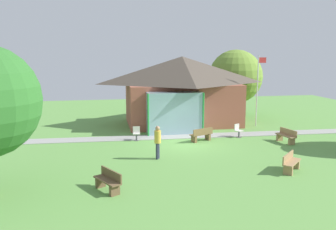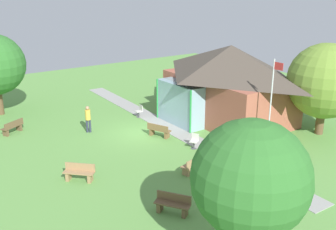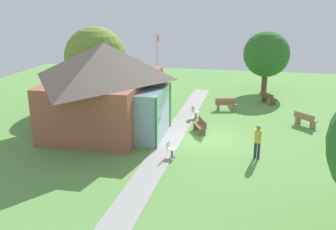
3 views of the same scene
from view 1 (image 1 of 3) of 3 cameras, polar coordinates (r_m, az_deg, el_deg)
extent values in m
plane|color=#609947|center=(21.84, 2.98, -4.59)|extent=(44.00, 44.00, 0.00)
cube|color=#A35642|center=(27.80, 2.21, 1.83)|extent=(8.28, 5.35, 3.14)
pyramid|color=#4C4238|center=(27.56, 2.25, 7.17)|extent=(9.28, 6.35, 2.04)
cube|color=#8CB2BF|center=(24.40, 1.02, 0.34)|extent=(3.73, 1.20, 2.82)
cylinder|color=green|center=(23.52, -3.15, -0.03)|extent=(0.12, 0.12, 2.82)
cylinder|color=green|center=(24.26, 5.62, 0.24)|extent=(0.12, 0.12, 2.82)
cube|color=#999993|center=(23.66, 1.91, -3.42)|extent=(23.95, 2.05, 0.03)
cylinder|color=silver|center=(27.45, 13.96, 3.68)|extent=(0.08, 0.08, 5.26)
cube|color=red|center=(27.43, 14.74, 8.42)|extent=(0.60, 0.02, 0.40)
cube|color=brown|center=(14.66, -9.63, -10.19)|extent=(1.12, 1.52, 0.06)
cube|color=brown|center=(14.31, -8.47, -11.76)|extent=(0.43, 0.34, 0.39)
cube|color=brown|center=(15.20, -10.66, -10.51)|extent=(0.43, 0.34, 0.39)
cube|color=brown|center=(14.68, -9.00, -9.27)|extent=(0.79, 1.34, 0.36)
cube|color=#9E7A51|center=(17.70, 19.07, -7.09)|extent=(1.37, 1.37, 0.06)
cube|color=#9E7A51|center=(18.28, 19.50, -7.41)|extent=(0.40, 0.40, 0.39)
cube|color=#9E7A51|center=(17.26, 18.52, -8.37)|extent=(0.40, 0.40, 0.39)
cube|color=#9E7A51|center=(17.69, 18.51, -6.35)|extent=(1.10, 1.11, 0.36)
cube|color=brown|center=(22.46, 5.27, -3.04)|extent=(1.55, 1.00, 0.06)
cube|color=brown|center=(22.18, 4.15, -3.86)|extent=(0.31, 0.43, 0.39)
cube|color=brown|center=(22.86, 6.34, -3.48)|extent=(0.31, 0.43, 0.39)
cube|color=brown|center=(22.27, 5.58, -2.60)|extent=(1.40, 0.65, 0.36)
cube|color=#9E7A51|center=(23.13, 18.16, -3.11)|extent=(0.73, 1.56, 0.06)
cube|color=#9E7A51|center=(22.78, 19.01, -4.01)|extent=(0.42, 0.24, 0.39)
cube|color=#9E7A51|center=(23.60, 17.28, -3.45)|extent=(0.42, 0.24, 0.39)
cube|color=#9E7A51|center=(23.21, 18.55, -2.56)|extent=(0.35, 1.48, 0.36)
cube|color=beige|center=(23.84, 11.20, -2.45)|extent=(0.60, 0.60, 0.04)
cube|color=beige|center=(23.92, 10.85, -1.86)|extent=(0.40, 0.25, 0.40)
cylinder|color=#4C4C51|center=(23.89, 11.19, -2.99)|extent=(0.10, 0.10, 0.42)
cylinder|color=#4C4C51|center=(23.93, 11.17, -3.46)|extent=(0.36, 0.36, 0.02)
cube|color=beige|center=(22.63, -5.03, -2.96)|extent=(0.48, 0.48, 0.04)
cube|color=beige|center=(22.78, -5.04, -2.31)|extent=(0.44, 0.08, 0.40)
cylinder|color=#4C4C51|center=(22.68, -5.02, -3.52)|extent=(0.10, 0.10, 0.42)
cylinder|color=#4C4C51|center=(22.73, -5.01, -4.01)|extent=(0.36, 0.36, 0.02)
cylinder|color=#2D3347|center=(18.78, -1.56, -5.64)|extent=(0.14, 0.14, 0.85)
cylinder|color=#2D3347|center=(18.62, -1.74, -5.78)|extent=(0.14, 0.14, 0.85)
cylinder|color=gold|center=(18.52, -1.66, -3.47)|extent=(0.34, 0.34, 0.65)
sphere|color=tan|center=(18.42, -1.67, -2.13)|extent=(0.24, 0.24, 0.24)
cylinder|color=brown|center=(32.06, 10.53, 1.43)|extent=(0.51, 0.51, 1.69)
sphere|color=olive|center=(31.79, 10.68, 6.02)|extent=(4.62, 4.62, 4.62)
camera|label=2|loc=(26.35, 62.33, 12.41)|focal=41.75mm
camera|label=3|loc=(24.14, -50.23, 11.58)|focal=40.01mm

